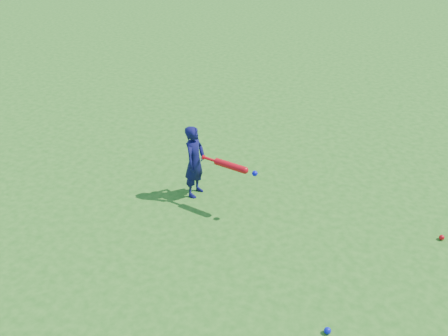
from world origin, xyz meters
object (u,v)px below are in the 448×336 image
object	(u,v)px
child	(195,161)
ground_ball_blue	(328,331)
ground_ball_red	(442,237)
bat_swing	(233,166)

from	to	relation	value
child	ground_ball_blue	bearing A→B (deg)	-124.62
ground_ball_red	bat_swing	xyz separation A→B (m)	(-2.77, -0.43, 0.67)
child	bat_swing	xyz separation A→B (m)	(0.66, -0.16, 0.15)
child	ground_ball_blue	distance (m)	3.08
child	ground_ball_blue	xyz separation A→B (m)	(2.41, -1.85, -0.51)
ground_ball_red	bat_swing	distance (m)	2.88
ground_ball_red	bat_swing	world-z (taller)	bat_swing
child	ground_ball_red	distance (m)	3.47
child	ground_ball_red	bearing A→B (deg)	-82.69
child	ground_ball_blue	world-z (taller)	child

